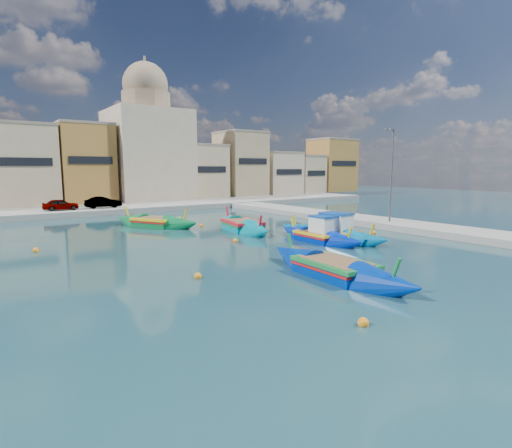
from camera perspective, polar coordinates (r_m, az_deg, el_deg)
name	(u,v)px	position (r m, az deg, el deg)	size (l,w,h in m)	color
ground	(261,277)	(18.11, 0.76, -7.57)	(160.00, 160.00, 0.00)	#163944
east_quay	(465,234)	(31.97, 27.74, -1.23)	(4.00, 70.00, 0.50)	gray
north_quay	(88,210)	(47.41, -22.83, 1.84)	(80.00, 8.00, 0.60)	gray
north_townhouses	(126,167)	(56.06, -18.08, 7.73)	(83.20, 7.87, 10.19)	tan
church_block	(148,142)	(57.86, -15.23, 11.22)	(10.00, 10.00, 19.10)	#C5B193
quay_street_lamp	(391,175)	(34.27, 18.73, 6.69)	(1.18, 0.16, 8.00)	#595B60
parked_cars	(7,207)	(44.78, -32.01, 2.09)	(21.28, 1.76, 1.23)	#4C1919
luzzu_turquoise_cabin	(330,235)	(27.77, 10.54, -1.49)	(2.99, 9.29, 2.93)	#00699C
luzzu_blue_cabin	(319,237)	(26.95, 8.99, -1.79)	(2.00, 7.68, 2.71)	#0022AA
luzzu_cyan_mid	(242,227)	(31.41, -1.97, -0.38)	(4.00, 9.67, 2.78)	#008BA0
luzzu_green	(155,223)	(34.37, -14.17, 0.11)	(6.04, 8.66, 2.73)	#0A7138
luzzu_blue_south	(335,270)	(18.48, 11.18, -6.52)	(2.56, 9.31, 2.66)	#002BA1
mooring_buoys	(230,249)	(23.93, -3.74, -3.55)	(21.66, 22.30, 0.36)	orange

